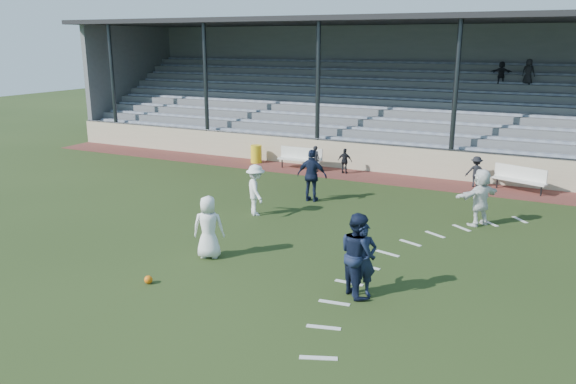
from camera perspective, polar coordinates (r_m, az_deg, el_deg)
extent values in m
plane|color=#213214|center=(14.74, -4.32, -7.18)|extent=(90.00, 90.00, 0.00)
cube|color=#572722|center=(23.95, 8.46, 1.52)|extent=(34.00, 2.00, 0.02)
cube|color=#C3B596|center=(24.80, 9.26, 3.36)|extent=(34.00, 0.18, 1.20)
cube|color=silver|center=(25.01, 1.17, 3.30)|extent=(2.01, 0.46, 0.06)
cube|color=silver|center=(25.15, 1.38, 3.95)|extent=(2.00, 0.12, 0.54)
cylinder|color=#2B2F33|center=(25.39, -0.60, 2.96)|extent=(0.06, 0.06, 0.40)
cylinder|color=#2B2F33|center=(24.74, 2.98, 2.61)|extent=(0.06, 0.06, 0.40)
cube|color=silver|center=(22.96, 22.43, 1.06)|extent=(2.02, 1.03, 0.06)
cube|color=silver|center=(23.12, 22.53, 1.77)|extent=(1.91, 0.71, 0.54)
cylinder|color=#2B2F33|center=(23.33, 20.47, 0.88)|extent=(0.06, 0.06, 0.40)
cylinder|color=#2B2F33|center=(22.71, 24.33, 0.11)|extent=(0.06, 0.06, 0.40)
cylinder|color=yellow|center=(26.42, -3.25, 3.88)|extent=(0.52, 0.52, 0.83)
sphere|color=orange|center=(13.88, -14.00, -8.63)|extent=(0.20, 0.20, 0.20)
imported|color=white|center=(14.93, -8.08, -3.55)|extent=(0.97, 0.82, 1.68)
imported|color=#131B34|center=(12.69, 7.61, -6.85)|extent=(0.75, 0.72, 1.73)
imported|color=#131B34|center=(12.73, 7.10, -6.30)|extent=(1.18, 1.17, 1.93)
imported|color=white|center=(18.41, -3.30, 0.20)|extent=(1.21, 1.23, 1.69)
imported|color=#131B34|center=(19.97, 2.46, 1.67)|extent=(1.13, 0.53, 1.88)
imported|color=white|center=(18.34, 18.97, -0.50)|extent=(1.41, 1.66, 1.80)
imported|color=black|center=(24.56, 2.81, 3.40)|extent=(0.47, 0.36, 1.14)
imported|color=black|center=(24.31, 5.80, 3.16)|extent=(0.65, 0.29, 1.09)
imported|color=black|center=(23.15, 18.56, 1.98)|extent=(0.86, 0.61, 1.21)
cube|color=slate|center=(25.32, 9.63, 3.58)|extent=(34.00, 0.80, 1.20)
cube|color=#8591A1|center=(25.29, 9.76, 5.07)|extent=(33.00, 0.28, 0.10)
cube|color=slate|center=(26.04, 10.16, 4.33)|extent=(34.00, 0.80, 1.60)
cube|color=#8591A1|center=(25.99, 10.31, 6.20)|extent=(33.00, 0.28, 0.10)
cube|color=slate|center=(26.76, 10.66, 5.03)|extent=(34.00, 0.80, 2.00)
cube|color=#8591A1|center=(26.69, 10.83, 7.28)|extent=(33.00, 0.28, 0.10)
cube|color=slate|center=(27.49, 11.14, 5.69)|extent=(34.00, 0.80, 2.40)
cube|color=#8591A1|center=(27.41, 11.33, 8.30)|extent=(33.00, 0.28, 0.10)
cube|color=slate|center=(28.22, 11.59, 6.32)|extent=(34.00, 0.80, 2.80)
cube|color=#8591A1|center=(28.14, 11.80, 9.27)|extent=(33.00, 0.28, 0.10)
cube|color=slate|center=(28.96, 12.02, 6.92)|extent=(34.00, 0.80, 3.20)
cube|color=#8591A1|center=(28.88, 12.25, 10.18)|extent=(33.00, 0.28, 0.10)
cube|color=slate|center=(29.70, 12.43, 7.49)|extent=(34.00, 0.80, 3.60)
cube|color=#8591A1|center=(29.62, 12.69, 11.05)|extent=(33.00, 0.28, 0.10)
cube|color=slate|center=(30.45, 12.82, 8.03)|extent=(34.00, 0.80, 4.00)
cube|color=#8591A1|center=(30.37, 13.10, 11.88)|extent=(33.00, 0.28, 0.10)
cube|color=slate|center=(31.20, 13.20, 8.54)|extent=(34.00, 0.80, 4.40)
cube|color=#8591A1|center=(31.13, 13.50, 12.67)|extent=(33.00, 0.28, 0.10)
cube|color=slate|center=(31.69, 13.56, 10.43)|extent=(34.00, 0.40, 6.40)
cube|color=slate|center=(36.25, -15.32, 10.87)|extent=(0.30, 7.80, 6.40)
cube|color=black|center=(27.83, 12.11, 16.72)|extent=(34.60, 9.00, 0.22)
cylinder|color=#2B2F33|center=(32.17, -17.35, 10.32)|extent=(0.20, 0.20, 6.50)
cylinder|color=#2B2F33|center=(28.41, -8.34, 10.29)|extent=(0.20, 0.20, 6.50)
cylinder|color=#2B2F33|center=(25.52, 3.04, 9.88)|extent=(0.20, 0.20, 6.50)
cylinder|color=#2B2F33|center=(23.82, 16.60, 8.91)|extent=(0.20, 0.20, 6.50)
cylinder|color=#2B2F33|center=(24.68, 9.32, 4.84)|extent=(34.00, 0.05, 0.05)
imported|color=black|center=(28.75, 23.23, 11.17)|extent=(0.65, 0.51, 1.17)
imported|color=black|center=(28.84, 20.85, 11.28)|extent=(1.01, 0.52, 1.04)
cube|color=silver|center=(19.57, 22.50, -2.62)|extent=(0.54, 0.61, 0.01)
cube|color=silver|center=(18.87, 19.82, -2.99)|extent=(0.59, 0.56, 0.01)
cube|color=silver|center=(18.12, 17.23, -3.51)|extent=(0.64, 0.51, 0.01)
cube|color=silver|center=(17.31, 14.72, -4.19)|extent=(0.67, 0.44, 0.01)
cube|color=silver|center=(16.44, 12.33, -5.07)|extent=(0.70, 0.37, 0.01)
cube|color=silver|center=(15.54, 10.09, -6.16)|extent=(0.71, 0.29, 0.01)
cube|color=silver|center=(14.60, 8.03, -7.50)|extent=(0.71, 0.21, 0.01)
cube|color=silver|center=(13.63, 6.22, -9.14)|extent=(0.70, 0.12, 0.01)
cube|color=silver|center=(12.64, 4.72, -11.14)|extent=(0.71, 0.21, 0.01)
cube|color=silver|center=(11.65, 3.64, -13.55)|extent=(0.71, 0.29, 0.01)
cube|color=silver|center=(10.66, 3.11, -16.48)|extent=(0.70, 0.37, 0.01)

